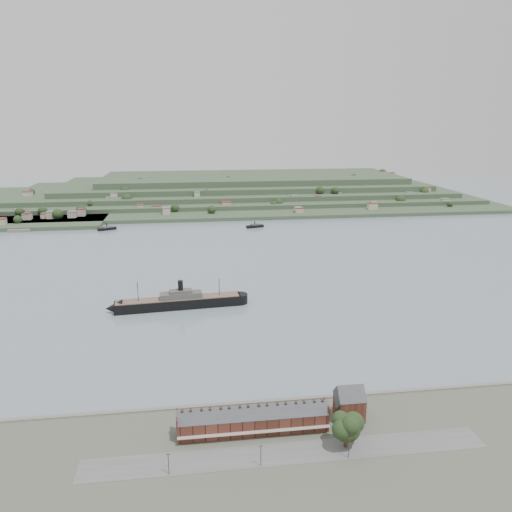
{
  "coord_description": "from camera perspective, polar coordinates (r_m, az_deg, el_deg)",
  "views": [
    {
      "loc": [
        -30.38,
        -325.98,
        113.07
      ],
      "look_at": [
        17.71,
        30.0,
        13.63
      ],
      "focal_mm": 35.0,
      "sensor_mm": 36.0,
      "label": 1
    }
  ],
  "objects": [
    {
      "name": "ferry_west",
      "position": [
        545.38,
        -16.67,
        3.04
      ],
      "size": [
        19.56,
        12.18,
        7.12
      ],
      "color": "black",
      "rests_on": "ground"
    },
    {
      "name": "fig_tree",
      "position": [
        184.6,
        10.45,
        -18.63
      ],
      "size": [
        12.22,
        10.59,
        13.64
      ],
      "color": "#3C261C",
      "rests_on": "ground"
    },
    {
      "name": "terrace_row",
      "position": [
        191.44,
        -0.3,
        -18.23
      ],
      "size": [
        55.6,
        9.8,
        11.07
      ],
      "color": "#412117",
      "rests_on": "ground"
    },
    {
      "name": "ferry_east",
      "position": [
        534.97,
        -0.13,
        3.46
      ],
      "size": [
        19.53,
        9.66,
        7.06
      ],
      "color": "black",
      "rests_on": "ground"
    },
    {
      "name": "far_peninsula",
      "position": [
        728.5,
        -3.06,
        7.47
      ],
      "size": [
        760.0,
        309.0,
        30.0
      ],
      "color": "#32472F",
      "rests_on": "ground"
    },
    {
      "name": "ground",
      "position": [
        346.37,
        -2.24,
        -3.59
      ],
      "size": [
        1400.0,
        1400.0,
        0.0
      ],
      "primitive_type": "plane",
      "color": "slate",
      "rests_on": "ground"
    },
    {
      "name": "gabled_building",
      "position": [
        201.47,
        10.63,
        -16.19
      ],
      "size": [
        10.4,
        10.18,
        14.09
      ],
      "color": "#412117",
      "rests_on": "ground"
    },
    {
      "name": "near_shore",
      "position": [
        181.28,
        3.93,
        -22.75
      ],
      "size": [
        220.0,
        80.0,
        2.6
      ],
      "color": "#4C5142",
      "rests_on": "ground"
    },
    {
      "name": "steamship",
      "position": [
        312.1,
        -9.24,
        -5.22
      ],
      "size": [
        87.08,
        17.22,
        20.88
      ],
      "color": "black",
      "rests_on": "ground"
    }
  ]
}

